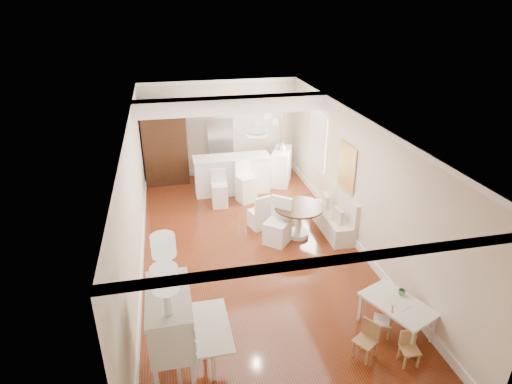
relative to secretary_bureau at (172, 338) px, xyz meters
name	(u,v)px	position (x,y,z in m)	size (l,w,h in m)	color
room	(250,158)	(1.74, 3.30, 1.25)	(9.00, 9.04, 2.82)	maroon
secretary_bureau	(172,338)	(0.00, 0.00, 0.00)	(1.14, 1.16, 1.46)	silver
gustavian_armchair	(191,344)	(0.24, 0.05, -0.19)	(0.61, 0.61, 1.07)	white
kids_table	(396,317)	(3.48, 0.22, -0.45)	(0.66, 1.10, 0.55)	silver
kids_chair_a	(365,341)	(2.76, -0.19, -0.43)	(0.29, 0.29, 0.60)	#A97D4C
kids_chair_b	(383,320)	(3.24, 0.19, -0.45)	(0.27, 0.27, 0.56)	olive
kids_chair_c	(410,349)	(3.35, -0.44, -0.47)	(0.25, 0.25, 0.53)	tan
banquette	(333,212)	(3.69, 3.47, -0.24)	(0.52, 1.60, 0.98)	silver
dining_table	(298,221)	(2.86, 3.42, -0.36)	(1.09, 1.09, 0.74)	#452816
slip_chair_near	(277,222)	(2.33, 3.24, -0.22)	(0.48, 0.50, 1.01)	white
slip_chair_far	(259,211)	(2.08, 4.00, -0.31)	(0.40, 0.41, 0.84)	white
breakfast_counter	(232,174)	(1.80, 6.07, -0.21)	(2.05, 0.65, 1.03)	white
bar_stool_left	(219,189)	(1.35, 5.26, -0.25)	(0.39, 0.39, 0.97)	white
bar_stool_right	(246,181)	(2.06, 5.44, -0.18)	(0.44, 0.44, 1.10)	white
pantry_cabinet	(165,144)	(0.10, 7.15, 0.42)	(1.20, 0.60, 2.30)	#381E11
fridge	(233,148)	(2.00, 7.12, 0.17)	(0.75, 0.65, 1.80)	silver
sideboard	(282,166)	(3.29, 6.43, -0.24)	(0.46, 1.03, 0.99)	white
pencil_cup	(402,292)	(3.64, 0.40, -0.14)	(0.11, 0.11, 0.09)	#579356
branch_vase	(283,146)	(3.31, 6.42, 0.36)	(0.20, 0.20, 0.21)	silver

